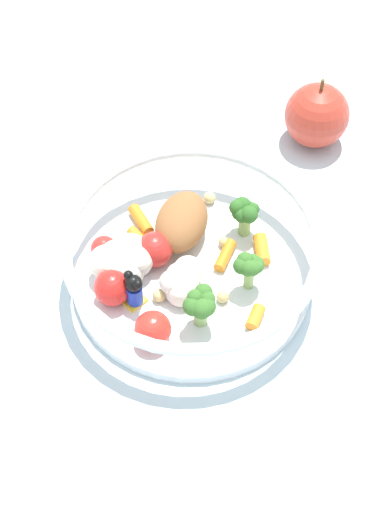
% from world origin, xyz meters
% --- Properties ---
extents(ground_plane, '(2.40, 2.40, 0.00)m').
position_xyz_m(ground_plane, '(0.00, 0.00, 0.00)').
color(ground_plane, silver).
extents(food_container, '(0.23, 0.23, 0.06)m').
position_xyz_m(food_container, '(-0.02, -0.00, 0.03)').
color(food_container, white).
rests_on(food_container, ground_plane).
extents(loose_apple, '(0.07, 0.07, 0.08)m').
position_xyz_m(loose_apple, '(0.21, -0.05, 0.03)').
color(loose_apple, '#BC3828').
rests_on(loose_apple, ground_plane).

